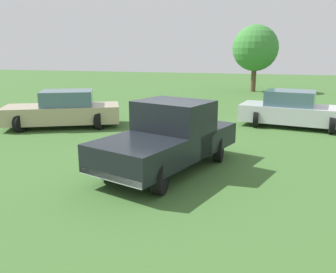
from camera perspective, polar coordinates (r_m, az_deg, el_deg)
The scene contains 5 objects.
ground_plane at distance 9.88m, azimuth -0.42°, elevation -4.19°, with size 80.00×80.00×0.00m, color #3D662D.
pickup_truck at distance 9.11m, azimuth 0.40°, elevation 0.26°, with size 4.76×3.15×1.80m.
sedan_near at distance 14.93m, azimuth -16.63°, elevation 4.13°, with size 3.49×4.84×1.49m.
sedan_far at distance 15.22m, azimuth 19.74°, elevation 4.05°, with size 2.58×4.49×1.48m.
tree_far_center at distance 27.70m, azimuth 14.02°, elevation 13.77°, with size 3.40×3.40×4.94m.
Camera 1 is at (-9.02, -2.64, 3.05)m, focal length 37.43 mm.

